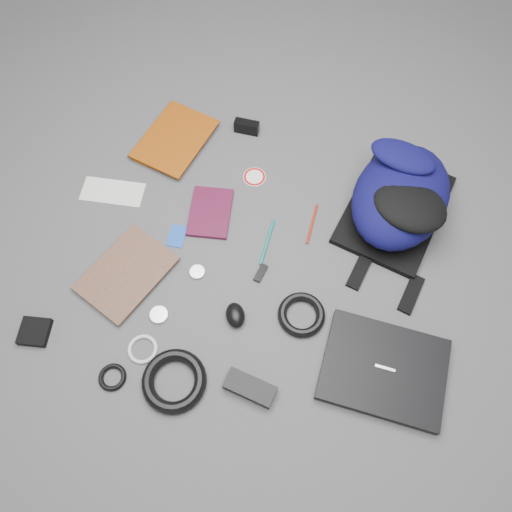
% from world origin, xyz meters
% --- Properties ---
extents(ground, '(4.00, 4.00, 0.00)m').
position_xyz_m(ground, '(0.00, 0.00, 0.00)').
color(ground, '#4F4F51').
rests_on(ground, ground).
extents(backpack, '(0.41, 0.50, 0.18)m').
position_xyz_m(backpack, '(0.40, 0.26, 0.09)').
color(backpack, '#080732').
rests_on(backpack, ground).
extents(laptop, '(0.35, 0.28, 0.03)m').
position_xyz_m(laptop, '(0.42, -0.26, 0.02)').
color(laptop, black).
rests_on(laptop, ground).
extents(textbook_red, '(0.27, 0.32, 0.03)m').
position_xyz_m(textbook_red, '(-0.47, 0.40, 0.02)').
color(textbook_red, '#7D3407').
rests_on(textbook_red, ground).
extents(comic_book, '(0.29, 0.33, 0.02)m').
position_xyz_m(comic_book, '(-0.46, -0.10, 0.01)').
color(comic_book, '#B4630C').
rests_on(comic_book, ground).
extents(envelope, '(0.21, 0.11, 0.00)m').
position_xyz_m(envelope, '(-0.52, 0.13, 0.00)').
color(envelope, silver).
rests_on(envelope, ground).
extents(dvd_case, '(0.15, 0.20, 0.01)m').
position_xyz_m(dvd_case, '(-0.18, 0.13, 0.01)').
color(dvd_case, '#3A0B1F').
rests_on(dvd_case, ground).
extents(compact_camera, '(0.09, 0.03, 0.05)m').
position_xyz_m(compact_camera, '(-0.14, 0.48, 0.02)').
color(compact_camera, black).
rests_on(compact_camera, ground).
extents(sticker_disc, '(0.10, 0.10, 0.00)m').
position_xyz_m(sticker_disc, '(-0.07, 0.29, 0.00)').
color(sticker_disc, white).
rests_on(sticker_disc, ground).
extents(pen_teal, '(0.02, 0.16, 0.01)m').
position_xyz_m(pen_teal, '(0.02, 0.06, 0.00)').
color(pen_teal, '#0C726C').
rests_on(pen_teal, ground).
extents(pen_red, '(0.02, 0.15, 0.01)m').
position_xyz_m(pen_red, '(0.15, 0.16, 0.00)').
color(pen_red, '#A7210C').
rests_on(pen_red, ground).
extents(id_badge, '(0.05, 0.08, 0.00)m').
position_xyz_m(id_badge, '(-0.26, 0.02, 0.00)').
color(id_badge, blue).
rests_on(id_badge, ground).
extents(usb_black, '(0.04, 0.06, 0.01)m').
position_xyz_m(usb_black, '(0.02, -0.05, 0.01)').
color(usb_black, black).
rests_on(usb_black, ground).
extents(mouse, '(0.08, 0.09, 0.04)m').
position_xyz_m(mouse, '(-0.02, -0.20, 0.02)').
color(mouse, black).
rests_on(mouse, ground).
extents(headphone_left, '(0.06, 0.06, 0.01)m').
position_xyz_m(headphone_left, '(-0.16, -0.09, 0.01)').
color(headphone_left, silver).
rests_on(headphone_left, ground).
extents(headphone_right, '(0.07, 0.07, 0.01)m').
position_xyz_m(headphone_right, '(-0.24, -0.24, 0.01)').
color(headphone_right, silver).
rests_on(headphone_right, ground).
extents(cable_coil, '(0.18, 0.18, 0.03)m').
position_xyz_m(cable_coil, '(0.17, -0.15, 0.01)').
color(cable_coil, black).
rests_on(cable_coil, ground).
extents(power_brick, '(0.15, 0.09, 0.03)m').
position_xyz_m(power_brick, '(0.07, -0.39, 0.02)').
color(power_brick, black).
rests_on(power_brick, ground).
extents(power_cord_coil, '(0.21, 0.21, 0.03)m').
position_xyz_m(power_cord_coil, '(-0.14, -0.42, 0.02)').
color(power_cord_coil, black).
rests_on(power_cord_coil, ground).
extents(pouch, '(0.09, 0.09, 0.02)m').
position_xyz_m(pouch, '(-0.57, -0.37, 0.01)').
color(pouch, black).
rests_on(pouch, ground).
extents(earbud_coil, '(0.10, 0.10, 0.01)m').
position_xyz_m(earbud_coil, '(-0.31, -0.44, 0.01)').
color(earbud_coil, black).
rests_on(earbud_coil, ground).
extents(white_cable_coil, '(0.11, 0.11, 0.01)m').
position_xyz_m(white_cable_coil, '(-0.25, -0.35, 0.01)').
color(white_cable_coil, silver).
rests_on(white_cable_coil, ground).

